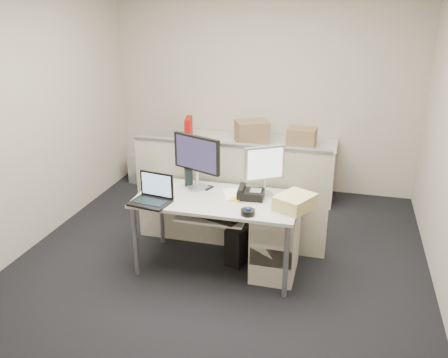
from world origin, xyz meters
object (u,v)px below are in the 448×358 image
(desk, at_px, (217,204))
(laptop, at_px, (149,191))
(desk_phone, at_px, (251,194))
(monitor_main, at_px, (197,162))

(desk, height_order, laptop, laptop)
(desk, relative_size, desk_phone, 6.23)
(monitor_main, distance_m, laptop, 0.57)
(desk, distance_m, monitor_main, 0.45)
(desk, height_order, monitor_main, monitor_main)
(desk, distance_m, laptop, 0.65)
(monitor_main, bearing_deg, desk, -13.11)
(laptop, height_order, desk_phone, laptop)
(desk_phone, bearing_deg, monitor_main, 165.36)
(laptop, bearing_deg, desk_phone, 32.14)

